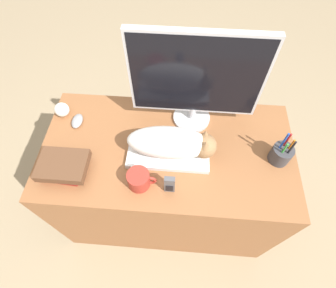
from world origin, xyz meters
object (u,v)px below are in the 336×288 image
Objects in this scene: cat at (174,143)px; coffee_mug at (139,179)px; keyboard at (169,153)px; pen_cup at (281,154)px; baseball at (62,110)px; monitor at (196,79)px; computer_mouse at (77,121)px; phone at (170,184)px; book_stack at (63,167)px.

cat is 0.22m from coffee_mug.
keyboard is 1.96× the size of pen_cup.
baseball is (-0.56, 0.20, 0.02)m from keyboard.
monitor is 0.51m from pen_cup.
pen_cup is at bearing 1.49° from cat.
cat reaches higher than computer_mouse.
phone reaches higher than keyboard.
pen_cup reaches higher than phone.
cat is 0.29m from monitor.
pen_cup is at bearing -9.85° from baseball.
baseball is (-0.59, 0.20, -0.06)m from cat.
baseball is at bearing 170.15° from pen_cup.
keyboard is at bearing 54.69° from coffee_mug.
phone is (-0.01, -0.18, -0.04)m from cat.
computer_mouse is at bearing 146.37° from phone.
pen_cup is (0.41, -0.21, -0.23)m from monitor.
baseball is at bearing 161.31° from cat.
pen_cup is at bearing 1.42° from keyboard.
phone is (-0.08, -0.40, -0.22)m from monitor.
pen_cup reaches higher than cat.
book_stack reaches higher than keyboard.
baseball is at bearing 141.33° from coffee_mug.
pen_cup is (0.62, 0.17, 0.01)m from coffee_mug.
phone reaches higher than computer_mouse.
monitor reaches higher than phone.
coffee_mug is at bearing -164.50° from pen_cup.
coffee_mug is (-0.11, -0.16, 0.03)m from keyboard.
monitor is 5.27× the size of phone.
cat reaches higher than keyboard.
baseball is (-0.09, 0.05, 0.02)m from computer_mouse.
pen_cup is at bearing -26.86° from monitor.
cat is 3.62× the size of phone.
monitor is at bearing 60.44° from coffee_mug.
monitor is 0.70m from book_stack.
keyboard is 3.00× the size of coffee_mug.
computer_mouse is 1.23× the size of baseball.
baseball is at bearing 146.93° from phone.
phone is (0.02, -0.18, 0.04)m from keyboard.
phone is at bearing -8.11° from coffee_mug.
coffee_mug is at bearing -119.56° from monitor.
computer_mouse is (-0.50, 0.15, -0.08)m from cat.
coffee_mug is at bearing -130.90° from cat.
cat is at bearing -16.59° from computer_mouse.
book_stack is (0.02, -0.28, 0.03)m from computer_mouse.
coffee_mug is at bearing -5.51° from book_stack.
keyboard is 0.48m from book_stack.
phone is at bearing -84.24° from keyboard.
cat is at bearing -178.51° from pen_cup.
phone reaches higher than coffee_mug.
pen_cup is 2.64× the size of baseball.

